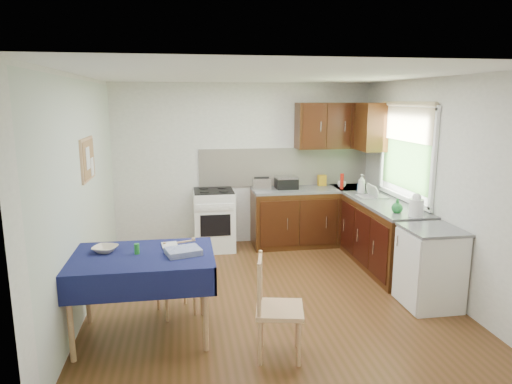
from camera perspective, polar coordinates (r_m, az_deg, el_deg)
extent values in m
plane|color=#4F3215|center=(5.47, 1.52, -12.70)|extent=(4.20, 4.20, 0.00)
cube|color=white|center=(5.00, 1.67, 14.43)|extent=(4.00, 4.20, 0.02)
cube|color=silver|center=(7.14, -1.53, 3.46)|extent=(4.00, 0.02, 2.50)
cube|color=silver|center=(3.12, 8.80, -7.15)|extent=(4.00, 0.02, 2.50)
cube|color=silver|center=(5.12, -20.98, -0.46)|extent=(0.02, 4.20, 2.50)
cube|color=silver|center=(5.80, 21.39, 0.83)|extent=(0.02, 4.20, 2.50)
cube|color=black|center=(7.23, 7.11, -3.16)|extent=(1.90, 0.60, 0.86)
cube|color=black|center=(6.41, 15.61, -5.39)|extent=(0.60, 1.70, 0.86)
cube|color=slate|center=(7.13, 7.20, 0.34)|extent=(1.90, 0.60, 0.04)
cube|color=slate|center=(6.30, 15.83, -1.47)|extent=(0.60, 1.70, 0.04)
cube|color=slate|center=(7.33, 12.09, 0.49)|extent=(0.60, 0.60, 0.04)
cube|color=white|center=(7.25, 3.59, 3.16)|extent=(2.70, 0.02, 0.60)
cube|color=black|center=(7.23, 9.81, 8.18)|extent=(1.20, 0.35, 0.70)
cube|color=black|center=(6.99, 14.27, 7.89)|extent=(0.35, 0.50, 0.70)
cube|color=white|center=(6.96, -5.26, -3.52)|extent=(0.60, 0.60, 0.90)
cube|color=black|center=(6.85, -5.33, 0.16)|extent=(0.58, 0.58, 0.02)
cube|color=black|center=(6.66, -5.08, -4.19)|extent=(0.44, 0.01, 0.32)
cube|color=#315924|center=(6.36, 18.28, 4.19)|extent=(0.01, 1.40, 0.85)
cube|color=white|center=(6.32, 18.53, 10.05)|extent=(0.04, 1.48, 0.06)
cube|color=white|center=(6.44, 17.86, -0.66)|extent=(0.04, 1.48, 0.06)
cube|color=#CABD8C|center=(6.32, 18.28, 8.06)|extent=(0.02, 1.36, 0.44)
cube|color=white|center=(5.40, 20.93, -8.96)|extent=(0.55, 0.58, 0.85)
cube|color=slate|center=(5.27, 21.27, -4.41)|extent=(0.58, 0.60, 0.03)
cube|color=tan|center=(5.35, -20.34, 3.87)|extent=(0.02, 0.62, 0.47)
cube|color=olive|center=(5.35, -20.18, 3.88)|extent=(0.01, 0.56, 0.41)
cube|color=white|center=(5.27, -20.25, 3.99)|extent=(0.00, 0.18, 0.24)
cube|color=white|center=(5.48, -19.78, 3.01)|extent=(0.00, 0.15, 0.20)
cube|color=#101143|center=(4.43, -14.23, -7.78)|extent=(1.32, 0.88, 0.03)
cube|color=#101143|center=(4.05, -14.70, -11.38)|extent=(1.36, 0.02, 0.26)
cube|color=#101143|center=(4.89, -13.72, -7.34)|extent=(1.36, 0.02, 0.26)
cube|color=#101143|center=(4.58, -22.61, -9.21)|extent=(0.02, 0.92, 0.26)
cube|color=#101143|center=(4.45, -5.47, -8.93)|extent=(0.02, 0.92, 0.26)
cylinder|color=tan|center=(4.35, -22.22, -14.51)|extent=(0.05, 0.05, 0.79)
cylinder|color=tan|center=(4.24, -6.32, -14.41)|extent=(0.05, 0.05, 0.79)
cylinder|color=tan|center=(4.99, -20.38, -10.98)|extent=(0.05, 0.05, 0.79)
cylinder|color=tan|center=(4.89, -6.76, -10.77)|extent=(0.05, 0.05, 0.79)
cube|color=tan|center=(4.97, -10.03, -10.39)|extent=(0.48, 0.48, 0.04)
cube|color=tan|center=(4.72, -9.53, -7.52)|extent=(0.33, 0.14, 0.27)
cylinder|color=tan|center=(5.23, -8.88, -11.63)|extent=(0.03, 0.03, 0.40)
cylinder|color=tan|center=(5.15, -12.15, -12.15)|extent=(0.03, 0.03, 0.40)
cylinder|color=tan|center=(4.97, -7.67, -12.88)|extent=(0.03, 0.03, 0.40)
cylinder|color=tan|center=(4.88, -11.10, -13.46)|extent=(0.03, 0.03, 0.40)
cube|color=tan|center=(4.12, 2.98, -14.49)|extent=(0.48, 0.48, 0.04)
cube|color=tan|center=(3.99, 0.49, -10.07)|extent=(0.10, 0.37, 0.29)
cylinder|color=tan|center=(4.08, 5.40, -18.25)|extent=(0.03, 0.03, 0.44)
cylinder|color=tan|center=(4.37, 5.18, -16.12)|extent=(0.03, 0.03, 0.44)
cylinder|color=tan|center=(4.08, 0.53, -18.22)|extent=(0.03, 0.03, 0.44)
cylinder|color=tan|center=(4.37, 0.69, -16.09)|extent=(0.03, 0.03, 0.44)
cube|color=silver|center=(6.87, 0.69, 0.98)|extent=(0.27, 0.17, 0.19)
cube|color=black|center=(6.85, 0.69, 1.83)|extent=(0.23, 0.02, 0.02)
cube|color=black|center=(7.04, 3.82, 1.06)|extent=(0.33, 0.28, 0.15)
cube|color=silver|center=(7.02, 3.83, 1.85)|extent=(0.33, 0.28, 0.03)
cylinder|color=red|center=(7.09, 10.68, 1.32)|extent=(0.05, 0.05, 0.24)
cube|color=gold|center=(7.33, 8.25, 1.46)|extent=(0.15, 0.13, 0.17)
cube|color=#949499|center=(6.59, 14.31, -0.56)|extent=(0.38, 0.29, 0.02)
cylinder|color=white|center=(6.58, 14.34, 0.13)|extent=(0.05, 0.18, 0.18)
cylinder|color=white|center=(5.63, 19.38, -1.89)|extent=(0.17, 0.17, 0.21)
sphere|color=white|center=(5.61, 19.46, -0.66)|extent=(0.10, 0.10, 0.10)
imported|color=white|center=(7.21, 10.66, 0.93)|extent=(0.15, 0.15, 0.10)
imported|color=white|center=(6.76, 13.05, 0.95)|extent=(0.13, 0.13, 0.29)
imported|color=#1B66A0|center=(6.93, 12.98, 0.75)|extent=(0.09, 0.09, 0.18)
imported|color=#227F35|center=(5.75, 17.24, -1.66)|extent=(0.16, 0.16, 0.17)
imported|color=beige|center=(4.59, -18.33, -6.78)|extent=(0.29, 0.29, 0.06)
imported|color=white|center=(4.60, -11.67, -6.64)|extent=(0.18, 0.22, 0.02)
cylinder|color=#278F2F|center=(4.44, -14.67, -6.88)|extent=(0.05, 0.05, 0.10)
cube|color=navy|center=(4.35, -9.08, -7.33)|extent=(0.37, 0.32, 0.06)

